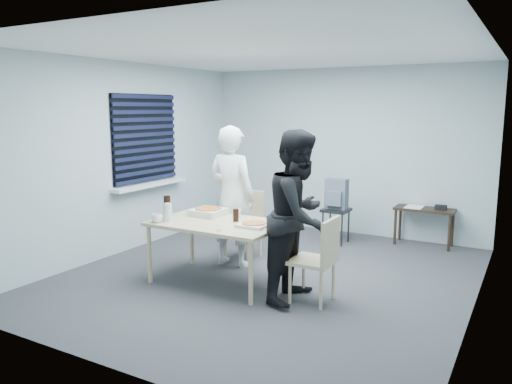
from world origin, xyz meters
The scene contains 19 objects.
room centered at (-2.20, 0.40, 1.44)m, with size 5.00×5.00×5.00m.
dining_table centered at (-0.41, -0.48, 0.65)m, with size 1.46×0.92×0.71m.
chair_far centered at (-0.64, 0.55, 0.51)m, with size 0.42×0.42×0.89m.
chair_right centered at (0.85, -0.48, 0.51)m, with size 0.42×0.42×0.89m.
person_white centered at (-0.60, 0.14, 0.89)m, with size 0.65×0.42×1.77m, color silver.
person_black centered at (0.60, -0.48, 0.89)m, with size 0.86×0.47×1.77m, color black.
side_table centered at (1.33, 2.28, 0.47)m, with size 0.83×0.37×0.55m.
stool centered at (0.17, 1.78, 0.41)m, with size 0.37×0.37×0.52m.
backpack centered at (0.17, 1.77, 0.73)m, with size 0.32×0.23×0.44m.
pizza_box_a centered at (-0.70, -0.24, 0.75)m, with size 0.37×0.37×0.09m.
pizza_box_b centered at (0.06, -0.47, 0.73)m, with size 0.31×0.31×0.04m.
mug_a centered at (-0.98, -0.84, 0.76)m, with size 0.12×0.12×0.10m, color white.
mug_b centered at (-0.35, -0.14, 0.76)m, with size 0.10×0.10×0.09m, color white.
cola_glass centered at (-0.24, -0.36, 0.78)m, with size 0.07×0.07×0.15m, color black.
soda_bottle centered at (-1.01, -0.62, 0.84)m, with size 0.08×0.08×0.26m.
plastic_cups centered at (-0.91, -0.72, 0.81)m, with size 0.09×0.09×0.21m, color silver.
rubber_band centered at (-0.17, -0.82, 0.71)m, with size 0.06×0.06×0.00m, color red.
papers centered at (1.18, 2.29, 0.56)m, with size 0.24×0.33×0.01m, color white.
black_box centered at (1.55, 2.27, 0.59)m, with size 0.15×0.11×0.07m, color black.
Camera 1 is at (2.68, -5.05, 1.98)m, focal length 35.00 mm.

